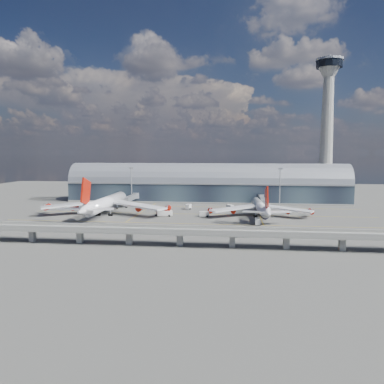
# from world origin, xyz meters

# --- Properties ---
(ground) EXTENTS (500.00, 500.00, 0.00)m
(ground) POSITION_xyz_m (0.00, 0.00, 0.00)
(ground) COLOR #474744
(ground) RESTS_ON ground
(taxi_lines) EXTENTS (200.00, 80.12, 0.01)m
(taxi_lines) POSITION_xyz_m (0.00, 22.11, 0.01)
(taxi_lines) COLOR gold
(taxi_lines) RESTS_ON ground
(terminal) EXTENTS (200.00, 30.00, 28.00)m
(terminal) POSITION_xyz_m (0.00, 77.99, 11.34)
(terminal) COLOR #1F2734
(terminal) RESTS_ON ground
(control_tower) EXTENTS (19.00, 19.00, 103.00)m
(control_tower) POSITION_xyz_m (85.00, 83.00, 51.64)
(control_tower) COLOR gray
(control_tower) RESTS_ON ground
(guideway) EXTENTS (220.00, 8.50, 7.20)m
(guideway) POSITION_xyz_m (-0.00, -55.00, 5.29)
(guideway) COLOR gray
(guideway) RESTS_ON ground
(floodlight_mast_left) EXTENTS (3.00, 0.70, 25.70)m
(floodlight_mast_left) POSITION_xyz_m (-50.00, 55.00, 13.63)
(floodlight_mast_left) COLOR gray
(floodlight_mast_left) RESTS_ON ground
(floodlight_mast_right) EXTENTS (3.00, 0.70, 25.70)m
(floodlight_mast_right) POSITION_xyz_m (50.00, 55.00, 13.63)
(floodlight_mast_right) COLOR gray
(floodlight_mast_right) RESTS_ON ground
(airliner_left) EXTENTS (75.21, 78.98, 24.10)m
(airliner_left) POSITION_xyz_m (-52.81, 10.00, 6.89)
(airliner_left) COLOR white
(airliner_left) RESTS_ON ground
(airliner_right) EXTENTS (59.22, 61.90, 19.63)m
(airliner_right) POSITION_xyz_m (35.01, 14.81, 5.09)
(airliner_right) COLOR white
(airliner_right) RESTS_ON ground
(jet_bridge_left) EXTENTS (4.40, 28.00, 7.25)m
(jet_bridge_left) POSITION_xyz_m (-49.38, 53.12, 5.18)
(jet_bridge_left) COLOR gray
(jet_bridge_left) RESTS_ON ground
(jet_bridge_right) EXTENTS (4.40, 32.00, 7.25)m
(jet_bridge_right) POSITION_xyz_m (38.41, 51.18, 5.18)
(jet_bridge_right) COLOR gray
(jet_bridge_right) RESTS_ON ground
(service_truck_0) EXTENTS (4.91, 6.17, 2.50)m
(service_truck_0) POSITION_xyz_m (-22.11, 13.24, 1.29)
(service_truck_0) COLOR silver
(service_truck_0) RESTS_ON ground
(service_truck_1) EXTENTS (5.73, 3.47, 3.11)m
(service_truck_1) POSITION_xyz_m (3.79, 11.27, 1.57)
(service_truck_1) COLOR silver
(service_truck_1) RESTS_ON ground
(service_truck_2) EXTENTS (8.91, 5.10, 3.11)m
(service_truck_2) POSITION_xyz_m (-18.43, 11.01, 1.62)
(service_truck_2) COLOR silver
(service_truck_2) RESTS_ON ground
(service_truck_3) EXTENTS (2.79, 6.52, 3.13)m
(service_truck_3) POSITION_xyz_m (32.13, -8.61, 1.60)
(service_truck_3) COLOR silver
(service_truck_3) RESTS_ON ground
(service_truck_4) EXTENTS (3.49, 5.77, 3.13)m
(service_truck_4) POSITION_xyz_m (-8.52, 38.84, 1.58)
(service_truck_4) COLOR silver
(service_truck_4) RESTS_ON ground
(service_truck_5) EXTENTS (4.97, 6.39, 2.92)m
(service_truck_5) POSITION_xyz_m (17.74, 40.54, 1.49)
(service_truck_5) COLOR silver
(service_truck_5) RESTS_ON ground
(cargo_train_0) EXTENTS (9.51, 3.62, 1.57)m
(cargo_train_0) POSITION_xyz_m (8.53, -24.95, 0.82)
(cargo_train_0) COLOR gray
(cargo_train_0) RESTS_ON ground
(cargo_train_1) EXTENTS (9.04, 2.92, 1.49)m
(cargo_train_1) POSITION_xyz_m (62.43, -28.90, 0.78)
(cargo_train_1) COLOR gray
(cargo_train_1) RESTS_ON ground
(cargo_train_2) EXTENTS (8.28, 2.74, 1.82)m
(cargo_train_2) POSITION_xyz_m (21.69, -37.61, 0.95)
(cargo_train_2) COLOR gray
(cargo_train_2) RESTS_ON ground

